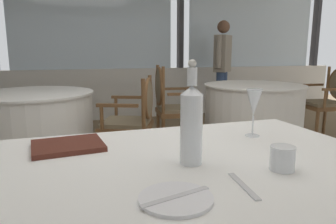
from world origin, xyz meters
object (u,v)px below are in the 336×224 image
wine_glass (254,103)px  dining_chair_0_1 (329,98)px  diner_person_0 (222,64)px  menu_book (68,146)px  dining_chair_0_0 (170,101)px  water_bottle (191,123)px  side_plate (176,198)px  water_tumbler (282,158)px  dining_chair_1_0 (135,116)px

wine_glass → dining_chair_0_1: 3.03m
diner_person_0 → dining_chair_0_1: bearing=156.1°
wine_glass → menu_book: bearing=175.0°
dining_chair_0_0 → dining_chair_0_1: bearing=-0.0°
water_bottle → menu_book: bearing=141.7°
side_plate → diner_person_0: (2.26, 4.04, 0.18)m
menu_book → dining_chair_0_1: 3.65m
water_tumbler → side_plate: bearing=-166.8°
side_plate → dining_chair_1_0: bearing=80.9°
dining_chair_0_0 → dining_chair_0_1: size_ratio=1.04×
menu_book → dining_chair_1_0: (0.61, 1.57, -0.22)m
menu_book → dining_chair_1_0: size_ratio=0.30×
menu_book → dining_chair_1_0: dining_chair_1_0 is taller
wine_glass → water_tumbler: wine_glass is taller
water_bottle → dining_chair_1_0: water_bottle is taller
side_plate → wine_glass: wine_glass is taller
water_tumbler → diner_person_0: (1.85, 3.95, 0.14)m
side_plate → water_bottle: size_ratio=0.55×
water_bottle → menu_book: 0.53m
side_plate → dining_chair_0_1: (2.89, 2.37, -0.19)m
wine_glass → dining_chair_0_0: 2.21m
side_plate → diner_person_0: size_ratio=0.12×
dining_chair_0_0 → water_bottle: bearing=-98.9°
menu_book → diner_person_0: diner_person_0 is taller
menu_book → diner_person_0: 4.30m
water_bottle → diner_person_0: (2.11, 3.80, 0.04)m
dining_chair_1_0 → water_tumbler: bearing=114.7°
side_plate → dining_chair_0_0: 2.79m
dining_chair_0_1 → water_tumbler: bearing=50.2°
dining_chair_0_0 → diner_person_0: size_ratio=0.60×
dining_chair_1_0 → diner_person_0: bearing=-112.0°
menu_book → dining_chair_1_0: bearing=63.5°
water_tumbler → menu_book: (-0.66, 0.47, -0.03)m
dining_chair_0_0 → side_plate: bearing=-100.3°
water_bottle → dining_chair_1_0: 1.94m
wine_glass → diner_person_0: bearing=64.3°
side_plate → water_tumbler: bearing=13.2°
dining_chair_1_0 → diner_person_0: size_ratio=0.55×
side_plate → menu_book: 0.62m
water_tumbler → dining_chair_0_0: bearing=79.7°
side_plate → dining_chair_0_0: bearing=71.9°
side_plate → dining_chair_1_0: (0.34, 2.14, -0.22)m
side_plate → menu_book: (-0.26, 0.56, 0.01)m
dining_chair_0_1 → wine_glass: bearing=46.5°
side_plate → water_bottle: 0.31m
dining_chair_0_1 → dining_chair_1_0: 2.56m
wine_glass → diner_person_0: size_ratio=0.13×
water_tumbler → dining_chair_0_0: size_ratio=0.08×
menu_book → dining_chair_0_0: size_ratio=0.28×
dining_chair_0_0 → diner_person_0: (1.39, 1.39, 0.36)m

